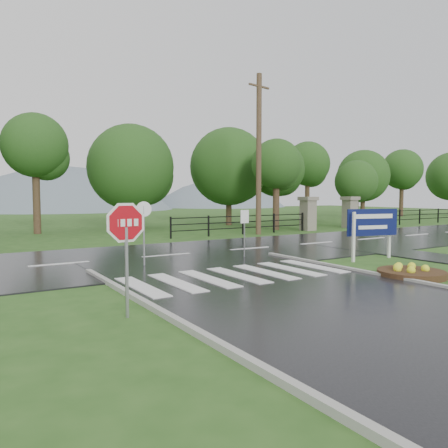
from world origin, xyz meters
TOP-DOWN VIEW (x-y plane):
  - ground at (0.00, 0.00)m, footprint 120.00×120.00m
  - main_road at (0.00, 10.00)m, footprint 90.00×8.00m
  - walkway at (8.50, 4.00)m, footprint 2.20×11.00m
  - crosswalk at (0.00, 5.00)m, footprint 6.50×2.80m
  - pillar_west at (13.00, 16.00)m, footprint 1.00×1.00m
  - pillar_east at (17.00, 16.00)m, footprint 1.00×1.00m
  - fence_west at (7.75, 16.00)m, footprint 9.58×0.08m
  - fence_east at (27.75, 16.00)m, footprint 20.58×0.08m
  - hills at (3.49, 65.00)m, footprint 102.00×48.00m
  - treeline at (1.00, 24.00)m, footprint 83.20×5.20m
  - stop_sign at (-4.19, 2.67)m, footprint 1.08×0.07m
  - estate_billboard at (6.09, 5.16)m, footprint 2.11×0.55m
  - flower_bed at (4.36, 2.31)m, footprint 1.93×1.93m
  - reg_sign_small at (2.31, 7.97)m, footprint 0.41×0.08m
  - reg_sign_round at (-1.63, 8.21)m, footprint 0.49×0.19m
  - utility_pole_east at (8.54, 15.50)m, footprint 1.68×0.41m
  - entrance_tree_left at (11.50, 17.50)m, footprint 3.35×3.35m
  - entrance_tree_right at (19.31, 17.50)m, footprint 3.23×3.23m

SIDE VIEW (x-z plane):
  - hills at x=3.49m, z-range -39.54..8.46m
  - ground at x=0.00m, z-range 0.00..0.00m
  - main_road at x=0.00m, z-range -0.02..0.02m
  - walkway at x=8.50m, z-range -0.02..0.02m
  - treeline at x=1.00m, z-range -5.00..5.00m
  - crosswalk at x=0.00m, z-range 0.05..0.07m
  - flower_bed at x=4.36m, z-range -0.05..0.34m
  - fence_west at x=7.75m, z-range 0.12..1.32m
  - fence_east at x=27.75m, z-range 0.14..1.34m
  - pillar_west at x=13.00m, z-range 0.06..2.30m
  - pillar_east at x=17.00m, z-range 0.06..2.30m
  - estate_billboard at x=6.09m, z-range 0.35..2.24m
  - reg_sign_small at x=2.31m, z-range 0.41..2.24m
  - reg_sign_round at x=-1.63m, z-range 0.30..2.48m
  - stop_sign at x=-4.19m, z-range 0.49..2.92m
  - entrance_tree_right at x=19.31m, z-range 0.85..5.85m
  - entrance_tree_left at x=11.50m, z-range 1.32..7.44m
  - utility_pole_east at x=8.54m, z-range 0.08..9.56m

